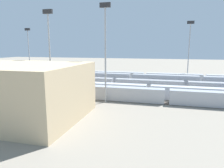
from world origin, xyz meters
name	(u,v)px	position (x,y,z in m)	size (l,w,h in m)	color
ground_plane	(96,87)	(0.00, 0.00, 0.00)	(400.00, 400.00, 0.00)	gray
track_bed_0	(108,80)	(0.00, -17.50, 0.06)	(140.00, 2.80, 0.12)	#3D3833
track_bed_1	(105,81)	(0.00, -12.50, 0.06)	(140.00, 2.80, 0.12)	#3D3833
track_bed_2	(102,83)	(0.00, -7.50, 0.06)	(140.00, 2.80, 0.12)	#4C443D
track_bed_3	(98,86)	(0.00, -2.50, 0.06)	(140.00, 2.80, 0.12)	#4C443D
track_bed_4	(94,88)	(0.00, 2.50, 0.06)	(140.00, 2.80, 0.12)	#3D3833
track_bed_5	(89,91)	(0.00, 7.50, 0.06)	(140.00, 2.80, 0.12)	#3D3833
track_bed_6	(83,94)	(0.00, 12.50, 0.06)	(140.00, 2.80, 0.12)	#4C443D
track_bed_7	(77,97)	(0.00, 17.50, 0.06)	(140.00, 2.80, 0.12)	#4C443D
train_on_track_4	(148,85)	(-19.99, 2.50, 2.02)	(71.40, 3.00, 3.80)	#A8AAB2
train_on_track_7	(82,91)	(-1.96, 17.50, 2.02)	(95.60, 3.00, 3.80)	#A8AAB2
train_on_track_6	(144,91)	(-19.43, 12.50, 2.09)	(90.60, 3.00, 4.40)	#285193
train_on_track_0	(145,77)	(-16.76, -17.50, 2.02)	(95.60, 3.00, 3.80)	silver
train_on_track_3	(101,79)	(-1.10, -2.50, 2.62)	(119.80, 3.00, 5.00)	#A8AAB2
light_mast_0	(189,43)	(-34.48, -20.39, 16.43)	(2.80, 0.70, 25.55)	#9EA0A5
light_mast_1	(105,40)	(-9.96, 20.27, 16.68)	(2.80, 0.70, 26.01)	#9EA0A5
light_mast_2	(28,45)	(44.23, -21.16, 15.86)	(2.80, 0.70, 24.52)	#9EA0A5
light_mast_3	(49,42)	(6.95, 19.58, 16.27)	(2.80, 0.70, 25.26)	#9EA0A5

